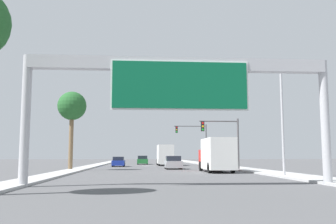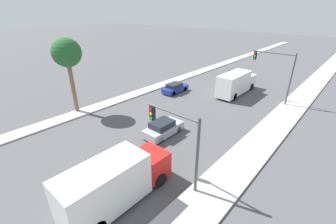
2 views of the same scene
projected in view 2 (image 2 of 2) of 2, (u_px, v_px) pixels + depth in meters
sidewalk_right at (297, 102)px, 29.65m from camera, size 3.00×120.00×0.15m
median_strip_left at (186, 77)px, 40.74m from camera, size 2.00×120.00×0.15m
car_near_center at (163, 128)px, 21.89m from camera, size 1.85×4.22×1.54m
car_near_right at (236, 75)px, 39.47m from camera, size 1.87×4.58×1.53m
car_mid_left at (175, 88)px, 33.08m from camera, size 1.74×4.22×1.41m
truck_box_primary at (236, 83)px, 32.04m from camera, size 2.32×8.51×3.21m
truck_box_secondary at (115, 182)px, 13.79m from camera, size 2.42×7.52×3.23m
traffic_light_near_intersection at (180, 136)px, 14.56m from camera, size 4.33×0.32×5.62m
traffic_light_mid_block at (278, 69)px, 28.02m from camera, size 5.33×0.32×6.61m
palm_tree_background at (67, 54)px, 24.21m from camera, size 3.15×3.15×8.61m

